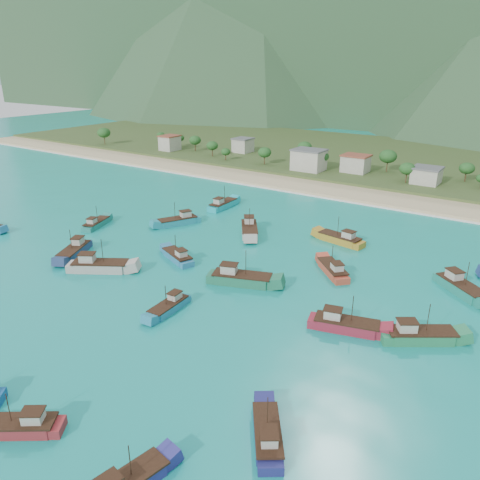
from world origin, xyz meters
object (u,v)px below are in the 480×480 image
Objects in this scene: boat_7 at (461,288)px; boat_19 at (249,230)px; boat_16 at (169,307)px; boat_17 at (178,257)px; boat_5 at (419,336)px; boat_3 at (99,267)px; boat_4 at (74,251)px; boat_9 at (223,205)px; boat_13 at (345,325)px; boat_21 at (241,279)px; boat_24 at (268,436)px; boat_23 at (178,221)px; boat_6 at (96,224)px; boat_14 at (20,427)px; boat_8 at (340,240)px; boat_26 at (333,270)px.

boat_19 reaches higher than boat_7.
boat_17 reaches higher than boat_16.
boat_7 reaches higher than boat_5.
boat_19 reaches higher than boat_5.
boat_4 is at bearing -134.53° from boat_3.
boat_9 reaches higher than boat_13.
boat_21 is (13.84, -23.96, 0.03)m from boat_19.
boat_23 is at bearing 103.23° from boat_24.
boat_4 is 18.68m from boat_6.
boat_23 reaches higher than boat_14.
boat_21 is 39.11m from boat_24.
boat_8 is at bearing -12.91° from boat_9.
boat_14 is 1.00× the size of boat_24.
boat_7 is 67.38m from boat_23.
boat_24 is (23.65, 14.65, -0.00)m from boat_14.
boat_6 is 0.85× the size of boat_8.
boat_6 is at bearing -129.30° from boat_5.
boat_26 is (16.61, 29.07, 0.13)m from boat_16.
boat_9 is (-5.37, 48.79, -0.11)m from boat_3.
boat_4 is at bearing -14.90° from boat_16.
boat_5 reaches higher than boat_16.
boat_7 is at bearing -10.77° from boat_6.
boat_5 is 1.22× the size of boat_16.
boat_8 is 39.46m from boat_9.
boat_9 is 49.34m from boat_21.
boat_23 is 45.35m from boat_26.
boat_3 is 1.24× the size of boat_6.
boat_3 is at bearing 127.87° from boat_23.
boat_5 is 1.19× the size of boat_24.
boat_3 is at bearing 140.99° from boat_4.
boat_9 is at bearing 93.98° from boat_24.
boat_13 is (60.09, 4.39, 0.01)m from boat_4.
boat_19 is at bearing -152.26° from boat_5.
boat_16 is 0.97× the size of boat_26.
boat_5 is 32.87m from boat_21.
boat_19 is (-48.61, 4.42, 0.06)m from boat_7.
boat_3 is at bearing -14.06° from boat_16.
boat_16 is (-37.07, -14.20, -0.24)m from boat_5.
boat_14 is 72.69m from boat_23.
boat_3 is 54.51m from boat_24.
boat_6 is 31.70m from boat_17.
boat_13 is 1.23× the size of boat_26.
boat_9 reaches higher than boat_6.
boat_6 is 61.54m from boat_26.
boat_13 is at bearing -28.25° from boat_6.
boat_7 is at bearing -31.47° from boat_26.
boat_5 is 52.93m from boat_19.
boat_16 is 0.97× the size of boat_24.
boat_21 is (-32.86, 0.94, 0.12)m from boat_5.
boat_13 is at bearing 58.55° from boat_24.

